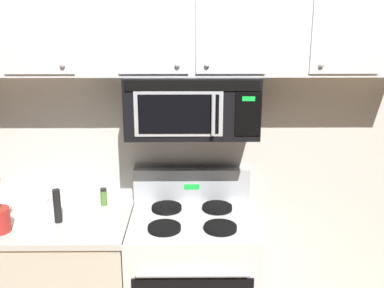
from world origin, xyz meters
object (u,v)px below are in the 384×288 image
(over_range_microwave, at_px, (192,105))
(salt_shaker, at_px, (51,205))
(spice_jar, at_px, (104,197))
(stove_range, at_px, (192,282))
(pepper_mill, at_px, (57,206))

(over_range_microwave, bearing_deg, salt_shaker, -179.14)
(spice_jar, bearing_deg, stove_range, -20.32)
(stove_range, bearing_deg, pepper_mill, -177.39)
(stove_range, distance_m, spice_jar, 0.78)
(pepper_mill, height_order, spice_jar, pepper_mill)
(pepper_mill, xyz_separation_m, spice_jar, (0.22, 0.25, -0.05))
(salt_shaker, bearing_deg, stove_range, -6.72)
(over_range_microwave, bearing_deg, pepper_mill, -169.11)
(stove_range, distance_m, pepper_mill, 0.96)
(salt_shaker, height_order, spice_jar, spice_jar)
(spice_jar, bearing_deg, over_range_microwave, -9.39)
(over_range_microwave, height_order, salt_shaker, over_range_microwave)
(stove_range, xyz_separation_m, salt_shaker, (-0.88, 0.10, 0.48))
(pepper_mill, bearing_deg, spice_jar, 47.63)
(over_range_microwave, height_order, spice_jar, over_range_microwave)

